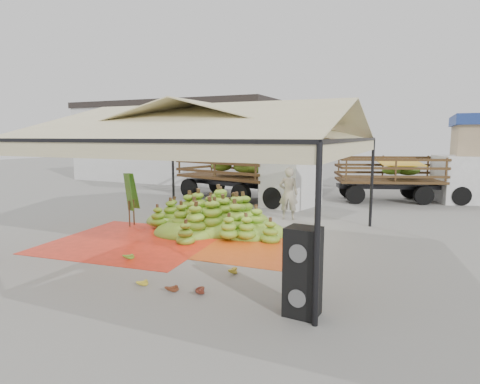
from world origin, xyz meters
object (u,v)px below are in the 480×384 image
at_px(banana_heap, 214,210).
at_px(truck_right, 412,173).
at_px(vendor, 288,193).
at_px(speaker_stack, 303,272).
at_px(truck_left, 250,170).

xyz_separation_m(banana_heap, truck_right, (5.97, 8.74, 0.74)).
bearing_deg(vendor, speaker_stack, 96.54).
height_order(banana_heap, vendor, vendor).
xyz_separation_m(banana_heap, speaker_stack, (4.52, -5.33, 0.17)).
bearing_deg(truck_left, speaker_stack, -48.50).
bearing_deg(speaker_stack, truck_left, 122.26).
relative_size(speaker_stack, vendor, 0.80).
relative_size(banana_heap, truck_left, 0.76).
bearing_deg(banana_heap, speaker_stack, -49.69).
xyz_separation_m(speaker_stack, vendor, (-2.64, 7.68, 0.20)).
bearing_deg(banana_heap, vendor, 51.22).
height_order(vendor, truck_left, truck_left).
xyz_separation_m(vendor, truck_right, (4.09, 6.40, 0.36)).
relative_size(banana_heap, vendor, 2.89).
bearing_deg(speaker_stack, banana_heap, 135.74).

